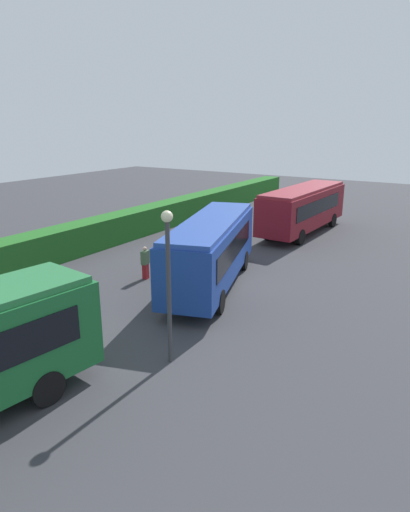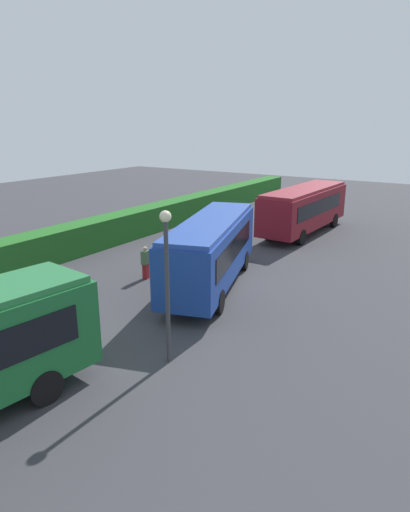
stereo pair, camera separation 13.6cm
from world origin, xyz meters
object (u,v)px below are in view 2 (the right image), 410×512
lamppost (167,269)px  person_center (145,262)px  bus_blue (211,249)px  bus_maroon (304,207)px

lamppost → person_center: bearing=44.9°
bus_blue → bus_maroon: bearing=-16.7°
bus_blue → lamppost: size_ratio=1.93×
bus_blue → person_center: 3.57m
person_center → lamppost: size_ratio=0.33×
person_center → bus_maroon: bearing=64.9°
bus_blue → bus_maroon: bus_blue is taller
bus_maroon → bus_blue: bearing=-177.2°
bus_blue → bus_maroon: 12.47m
bus_blue → lamppost: (-6.60, -2.46, 1.29)m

